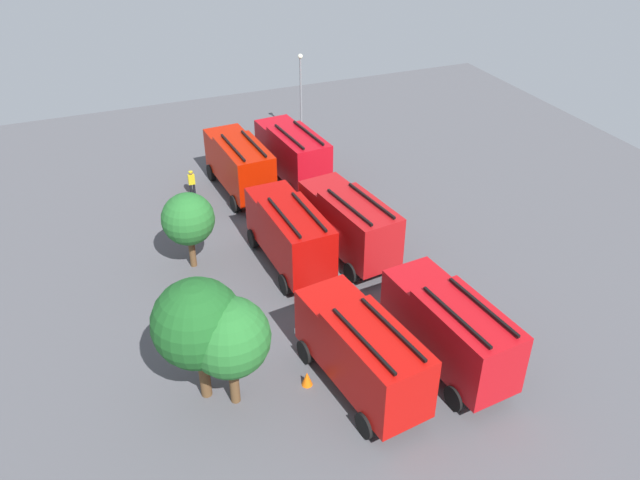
% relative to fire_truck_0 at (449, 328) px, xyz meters
% --- Properties ---
extents(ground_plane, '(56.49, 56.49, 0.00)m').
position_rel_fire_truck_0_xyz_m(ground_plane, '(9.81, 2.05, -2.15)').
color(ground_plane, '#4C4C51').
extents(fire_truck_0, '(7.40, 3.32, 3.88)m').
position_rel_fire_truck_0_xyz_m(fire_truck_0, '(0.00, 0.00, 0.00)').
color(fire_truck_0, '#B50E14').
rests_on(fire_truck_0, ground).
extents(fire_truck_1, '(7.46, 3.52, 3.88)m').
position_rel_fire_truck_0_xyz_m(fire_truck_1, '(9.84, 0.32, 0.00)').
color(fire_truck_1, '#AB1215').
rests_on(fire_truck_1, ground).
extents(fire_truck_2, '(7.39, 3.28, 3.88)m').
position_rel_fire_truck_0_xyz_m(fire_truck_2, '(19.65, 0.05, 0.00)').
color(fire_truck_2, '#B80B16').
rests_on(fire_truck_2, ground).
extents(fire_truck_3, '(7.46, 3.54, 3.88)m').
position_rel_fire_truck_0_xyz_m(fire_truck_3, '(0.14, 4.14, 0.00)').
color(fire_truck_3, '#B90D09').
rests_on(fire_truck_3, ground).
extents(fire_truck_4, '(7.30, 3.02, 3.88)m').
position_rel_fire_truck_0_xyz_m(fire_truck_4, '(10.08, 3.73, 0.00)').
color(fire_truck_4, '#AF0A07').
rests_on(fire_truck_4, ground).
extents(fire_truck_5, '(7.34, 3.13, 3.88)m').
position_rel_fire_truck_0_xyz_m(fire_truck_5, '(19.37, 3.83, 0.00)').
color(fire_truck_5, '#B61503').
rests_on(fire_truck_5, ground).
extents(firefighter_0, '(0.47, 0.46, 1.64)m').
position_rel_fire_truck_0_xyz_m(firefighter_0, '(11.10, -1.61, -1.24)').
color(firefighter_0, black).
rests_on(firefighter_0, ground).
extents(firefighter_1, '(0.47, 0.46, 1.67)m').
position_rel_fire_truck_0_xyz_m(firefighter_1, '(13.47, -2.42, -1.22)').
color(firefighter_1, black).
rests_on(firefighter_1, ground).
extents(firefighter_2, '(0.28, 0.43, 1.70)m').
position_rel_fire_truck_0_xyz_m(firefighter_2, '(20.27, 6.89, -1.20)').
color(firefighter_2, black).
rests_on(firefighter_2, ground).
extents(tree_0, '(3.31, 3.31, 5.13)m').
position_rel_fire_truck_0_xyz_m(tree_0, '(1.47, 9.31, 1.30)').
color(tree_0, brown).
rests_on(tree_0, ground).
extents(tree_1, '(3.73, 3.73, 5.77)m').
position_rel_fire_truck_0_xyz_m(tree_1, '(2.28, 10.36, 1.73)').
color(tree_1, brown).
rests_on(tree_1, ground).
extents(tree_2, '(2.85, 2.85, 4.41)m').
position_rel_fire_truck_0_xyz_m(tree_2, '(12.07, 8.70, 0.82)').
color(tree_2, brown).
rests_on(tree_2, ground).
extents(traffic_cone_0, '(0.48, 0.48, 0.69)m').
position_rel_fire_truck_0_xyz_m(traffic_cone_0, '(16.52, -2.37, -1.81)').
color(traffic_cone_0, '#F2600C').
rests_on(traffic_cone_0, ground).
extents(traffic_cone_1, '(0.49, 0.49, 0.70)m').
position_rel_fire_truck_0_xyz_m(traffic_cone_1, '(1.19, 6.18, -1.80)').
color(traffic_cone_1, '#F2600C').
rests_on(traffic_cone_1, ground).
extents(lamppost, '(0.36, 0.36, 6.62)m').
position_rel_fire_truck_0_xyz_m(lamppost, '(26.36, -3.13, 1.72)').
color(lamppost, slate).
rests_on(lamppost, ground).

